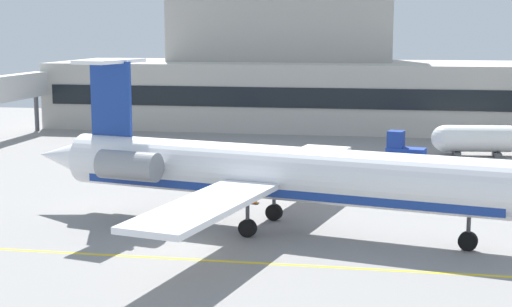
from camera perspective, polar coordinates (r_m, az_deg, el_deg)
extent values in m
cube|color=gray|center=(36.44, -4.45, -7.17)|extent=(120.00, 120.00, 0.10)
cube|color=yellow|center=(34.79, -5.19, -7.89)|extent=(108.00, 0.24, 0.01)
cube|color=red|center=(49.55, 0.21, -2.67)|extent=(0.30, 8.00, 0.01)
cube|color=#B7B2A8|center=(81.98, 8.11, 4.38)|extent=(66.09, 15.66, 6.83)
cube|color=black|center=(74.11, 7.89, 4.07)|extent=(63.45, 0.12, 1.99)
cylinder|color=#4C4C51|center=(81.12, -16.10, 2.91)|extent=(0.44, 0.44, 3.59)
cylinder|color=white|center=(38.79, 2.07, -1.47)|extent=(24.38, 8.02, 2.78)
cube|color=navy|center=(38.94, 2.06, -2.58)|extent=(21.94, 7.22, 0.50)
cone|color=white|center=(45.23, -14.06, -0.21)|extent=(4.05, 3.10, 2.37)
cube|color=white|center=(45.32, 3.57, -0.46)|extent=(5.13, 10.68, 0.28)
cube|color=white|center=(33.48, -3.83, -3.94)|extent=(5.13, 10.68, 0.28)
cylinder|color=gray|center=(43.97, -6.45, 0.02)|extent=(3.59, 2.22, 1.53)
cylinder|color=gray|center=(40.25, -9.49, -0.90)|extent=(3.59, 2.22, 1.53)
cube|color=navy|center=(42.97, -10.80, 4.06)|extent=(2.50, 0.78, 4.11)
cube|color=white|center=(42.84, -10.89, 6.79)|extent=(2.87, 4.77, 0.20)
cylinder|color=#3F3F44|center=(37.02, 15.64, -5.12)|extent=(0.20, 0.20, 1.18)
cylinder|color=black|center=(37.22, 15.58, -6.34)|extent=(0.95, 0.54, 0.90)
cylinder|color=#3F3F44|center=(41.23, 1.36, -3.32)|extent=(0.20, 0.20, 1.18)
cylinder|color=black|center=(41.41, 1.36, -4.42)|extent=(0.95, 0.54, 0.90)
cylinder|color=#3F3F44|center=(37.97, -0.64, -4.42)|extent=(0.20, 0.20, 1.18)
cylinder|color=black|center=(38.17, -0.64, -5.60)|extent=(0.95, 0.54, 0.90)
cube|color=#19389E|center=(61.54, 11.17, 0.13)|extent=(3.26, 2.07, 0.64)
cube|color=navy|center=(61.57, 10.43, 1.07)|extent=(1.46, 1.53, 1.32)
cylinder|color=black|center=(61.12, 10.06, -0.21)|extent=(0.74, 0.43, 0.70)
cylinder|color=black|center=(62.50, 10.35, -0.01)|extent=(0.74, 0.43, 0.70)
cylinder|color=black|center=(60.69, 11.99, -0.33)|extent=(0.74, 0.43, 0.70)
cylinder|color=black|center=(62.08, 12.25, -0.13)|extent=(0.74, 0.43, 0.70)
cube|color=#1E4CB2|center=(57.93, -7.22, -0.43)|extent=(3.09, 3.52, 0.45)
cube|color=#1A4197|center=(57.24, -7.95, 0.37)|extent=(1.86, 1.84, 1.38)
cylinder|color=black|center=(56.69, -7.64, -0.88)|extent=(0.63, 0.73, 0.70)
cylinder|color=black|center=(57.90, -8.56, -0.69)|extent=(0.63, 0.73, 0.70)
cylinder|color=black|center=(58.06, -5.88, -0.61)|extent=(0.63, 0.73, 0.70)
cylinder|color=black|center=(59.24, -6.81, -0.43)|extent=(0.63, 0.73, 0.70)
cylinder|color=white|center=(64.90, 16.24, 1.09)|extent=(5.56, 2.82, 2.18)
sphere|color=white|center=(65.55, 18.51, 1.05)|extent=(2.14, 2.14, 2.14)
sphere|color=white|center=(64.34, 13.92, 1.12)|extent=(2.14, 2.14, 2.14)
cube|color=#59595B|center=(64.93, 14.78, 0.02)|extent=(0.60, 1.97, 0.35)
cube|color=#59595B|center=(65.27, 17.58, -0.06)|extent=(0.60, 1.97, 0.35)
cone|color=orange|center=(45.36, -0.09, -3.44)|extent=(0.36, 0.36, 0.55)
cube|color=black|center=(45.42, -0.09, -3.75)|extent=(0.47, 0.47, 0.04)
cone|color=orange|center=(48.64, -1.30, -2.57)|extent=(0.36, 0.36, 0.55)
cube|color=black|center=(48.69, -1.30, -2.87)|extent=(0.47, 0.47, 0.04)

